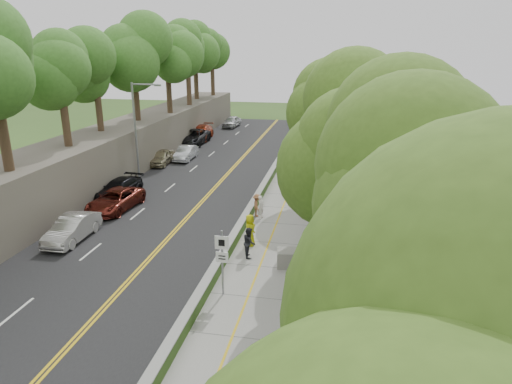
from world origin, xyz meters
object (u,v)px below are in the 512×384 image
at_px(signpost, 222,256).
at_px(car_2, 115,200).
at_px(car_1, 72,229).
at_px(concrete_block, 290,258).
at_px(person_far, 320,162).
at_px(streetlight, 138,125).
at_px(painter_0, 250,230).
at_px(construction_barrel, 319,176).

bearing_deg(signpost, car_2, 136.60).
relative_size(car_1, car_2, 0.86).
xyz_separation_m(concrete_block, person_far, (0.52, 18.71, 0.45)).
distance_m(streetlight, car_1, 13.40).
height_order(streetlight, signpost, streetlight).
distance_m(streetlight, painter_0, 16.80).
distance_m(signpost, car_1, 10.99).
bearing_deg(person_far, construction_barrel, 93.00).
bearing_deg(signpost, concrete_block, 51.86).
xyz_separation_m(construction_barrel, person_far, (-0.09, 3.05, 0.41)).
bearing_deg(person_far, car_1, 54.77).
xyz_separation_m(streetlight, signpost, (11.51, -17.02, -2.68)).
distance_m(signpost, concrete_block, 4.52).
distance_m(car_2, person_far, 18.22).
xyz_separation_m(streetlight, car_1, (1.46, -12.74, -3.89)).
xyz_separation_m(car_1, person_far, (13.20, 17.79, 0.18)).
height_order(construction_barrel, person_far, person_far).
bearing_deg(car_1, concrete_block, -4.88).
bearing_deg(concrete_block, car_2, 154.12).
relative_size(signpost, construction_barrel, 3.31).
height_order(streetlight, person_far, streetlight).
height_order(concrete_block, car_1, car_1).
height_order(signpost, painter_0, signpost).
height_order(concrete_block, car_2, car_2).
xyz_separation_m(concrete_block, car_1, (-12.68, 0.92, 0.27)).
xyz_separation_m(signpost, car_2, (-10.05, 9.51, -1.23)).
height_order(streetlight, construction_barrel, streetlight).
bearing_deg(concrete_block, signpost, -128.14).
bearing_deg(streetlight, person_far, 19.00).
height_order(car_1, car_2, car_1).
relative_size(streetlight, construction_barrel, 8.53).
height_order(car_1, painter_0, painter_0).
height_order(signpost, person_far, signpost).
distance_m(streetlight, concrete_block, 20.10).
height_order(concrete_block, painter_0, painter_0).
height_order(construction_barrel, concrete_block, construction_barrel).
bearing_deg(streetlight, car_2, -78.98).
bearing_deg(car_1, streetlight, 95.84).
relative_size(construction_barrel, person_far, 0.53).
height_order(car_2, painter_0, painter_0).
xyz_separation_m(signpost, person_far, (3.15, 22.06, -1.04)).
height_order(painter_0, person_far, painter_0).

